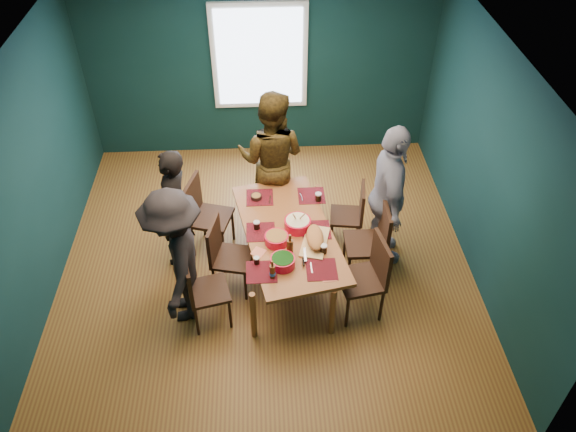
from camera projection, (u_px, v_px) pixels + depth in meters
name	position (u px, v px, depth m)	size (l,w,h in m)	color
room	(263.00, 158.00, 6.33)	(5.01, 5.01, 2.71)	olive
dining_table	(288.00, 235.00, 6.41)	(1.32, 2.06, 0.73)	brown
chair_left_far	(203.00, 210.00, 6.83)	(0.57, 0.57, 1.03)	#301E10
chair_left_mid	(224.00, 251.00, 6.36)	(0.52, 0.52, 0.95)	#301E10
chair_left_near	(199.00, 287.00, 5.96)	(0.51, 0.51, 0.94)	#301E10
chair_right_far	(353.00, 211.00, 6.96)	(0.45, 0.45, 0.88)	#301E10
chair_right_mid	(374.00, 237.00, 6.47)	(0.46, 0.46, 1.02)	#301E10
chair_right_near	(370.00, 272.00, 6.06)	(0.54, 0.54, 1.02)	#301E10
person_far_left	(174.00, 209.00, 6.56)	(0.58, 0.38, 1.58)	black
person_back	(271.00, 158.00, 7.09)	(0.90, 0.70, 1.85)	black
person_right	(388.00, 197.00, 6.50)	(1.09, 0.45, 1.86)	silver
person_near_left	(176.00, 258.00, 5.86)	(1.10, 0.63, 1.70)	black
bowl_salad	(276.00, 239.00, 6.18)	(0.26, 0.26, 0.11)	red
bowl_dumpling	(298.00, 224.00, 6.36)	(0.30, 0.30, 0.28)	red
bowl_herbs	(283.00, 261.00, 5.91)	(0.27, 0.27, 0.12)	red
cutting_board	(315.00, 238.00, 6.17)	(0.39, 0.67, 0.14)	#D3B871
small_bowl	(256.00, 197.00, 6.78)	(0.13, 0.13, 0.05)	black
beer_bottle_a	(272.00, 272.00, 5.77)	(0.06, 0.06, 0.23)	#4D240D
beer_bottle_b	(290.00, 247.00, 6.01)	(0.07, 0.07, 0.28)	#4D240D
cola_glass_a	(257.00, 260.00, 5.94)	(0.06, 0.06, 0.09)	black
cola_glass_b	(324.00, 249.00, 6.06)	(0.08, 0.08, 0.10)	black
cola_glass_c	(318.00, 197.00, 6.73)	(0.08, 0.08, 0.11)	black
cola_glass_d	(257.00, 225.00, 6.36)	(0.07, 0.07, 0.10)	black
napkin_a	(319.00, 228.00, 6.39)	(0.13, 0.13, 0.00)	#DB755C
napkin_b	(259.00, 252.00, 6.10)	(0.14, 0.14, 0.00)	#DB755C
napkin_c	(329.00, 276.00, 5.83)	(0.16, 0.16, 0.00)	#DB755C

